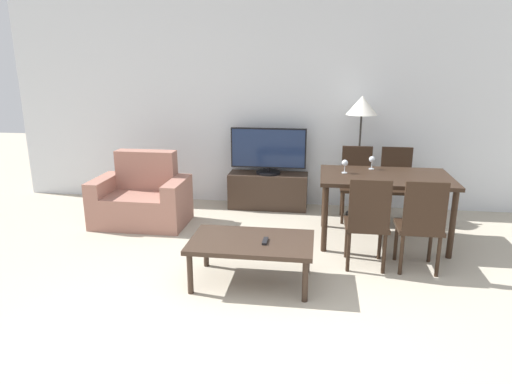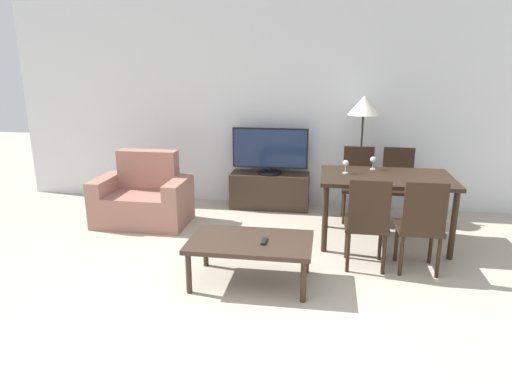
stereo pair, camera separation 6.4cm
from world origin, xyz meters
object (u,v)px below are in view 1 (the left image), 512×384
object	(u,v)px
dining_table	(385,183)
dining_chair_far	(396,181)
armchair	(142,199)
dining_chair_near_right	(421,222)
remote_primary	(265,241)
dining_chair_near	(367,220)
wine_glass_center	(345,164)
floor_lamp	(362,111)
wine_glass_left	(372,160)
tv	(268,151)
coffee_table	(252,245)
dining_chair_far_left	(356,180)
tv_stand	(268,191)

from	to	relation	value
dining_table	dining_chair_far	size ratio (longest dim) A/B	1.52
armchair	dining_chair_near_right	size ratio (longest dim) A/B	1.22
dining_chair_near_right	remote_primary	distance (m)	1.45
dining_chair_near	wine_glass_center	bearing A→B (deg)	103.41
floor_lamp	wine_glass_left	bearing A→B (deg)	-80.67
tv	floor_lamp	world-z (taller)	floor_lamp
wine_glass_left	floor_lamp	bearing A→B (deg)	99.33
dining_chair_far	remote_primary	distance (m)	2.39
coffee_table	floor_lamp	bearing A→B (deg)	62.91
tv	floor_lamp	xyz separation A→B (m)	(1.15, -0.15, 0.55)
dining_chair_near	wine_glass_left	bearing A→B (deg)	83.38
floor_lamp	remote_primary	size ratio (longest dim) A/B	10.04
dining_chair_near	armchair	bearing A→B (deg)	159.87
armchair	coffee_table	distance (m)	2.07
armchair	wine_glass_center	world-z (taller)	wine_glass_center
armchair	tv	bearing A→B (deg)	29.51
dining_chair_near_right	tv	bearing A→B (deg)	132.46
dining_chair_far_left	wine_glass_left	distance (m)	0.59
dining_chair_near	wine_glass_center	size ratio (longest dim) A/B	6.14
dining_chair_far	wine_glass_center	size ratio (longest dim) A/B	6.14
dining_chair_near_right	wine_glass_left	bearing A→B (deg)	109.31
dining_chair_far	floor_lamp	world-z (taller)	floor_lamp
armchair	dining_chair_far_left	xyz separation A→B (m)	(2.57, 0.55, 0.20)
dining_table	dining_chair_near_right	world-z (taller)	dining_chair_near_right
tv	dining_chair_near	bearing A→B (deg)	-57.26
armchair	tv	size ratio (longest dim) A/B	1.11
dining_table	dining_chair_far_left	distance (m)	0.80
dining_chair_near	tv	bearing A→B (deg)	122.74
armchair	dining_chair_near	size ratio (longest dim) A/B	1.22
armchair	remote_primary	distance (m)	2.18
coffee_table	dining_chair_far	bearing A→B (deg)	52.01
dining_chair_near_right	dining_chair_far_left	bearing A→B (deg)	107.79
remote_primary	dining_chair_far	bearing A→B (deg)	54.81
armchair	tv_stand	world-z (taller)	armchair
armchair	wine_glass_left	size ratio (longest dim) A/B	7.50
armchair	tv	xyz separation A→B (m)	(1.44, 0.81, 0.48)
remote_primary	dining_chair_near_right	bearing A→B (deg)	18.54
tv_stand	dining_chair_near	world-z (taller)	dining_chair_near
coffee_table	dining_chair_near	bearing A→B (deg)	22.84
dining_table	coffee_table	bearing A→B (deg)	-137.00
coffee_table	tv_stand	bearing A→B (deg)	92.83
tv	dining_chair_near	distance (m)	2.11
dining_chair_far	wine_glass_left	distance (m)	0.68
coffee_table	wine_glass_left	world-z (taller)	wine_glass_left
coffee_table	floor_lamp	distance (m)	2.48
tv	dining_chair_near_right	xyz separation A→B (m)	(1.61, -1.76, -0.28)
dining_table	remote_primary	world-z (taller)	dining_table
dining_chair_near	dining_chair_far_left	xyz separation A→B (m)	(0.00, 1.49, 0.00)
tv_stand	coffee_table	world-z (taller)	tv_stand
coffee_table	remote_primary	bearing A→B (deg)	-14.13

